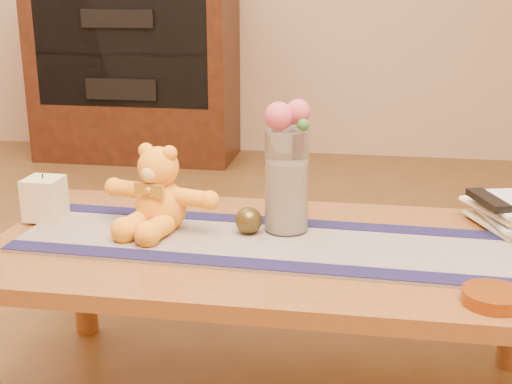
% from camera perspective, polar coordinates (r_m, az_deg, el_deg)
% --- Properties ---
extents(coffee_table_top, '(1.40, 0.70, 0.04)m').
position_cam_1_polar(coffee_table_top, '(1.70, 1.67, -4.91)').
color(coffee_table_top, brown).
rests_on(coffee_table_top, floor).
extents(table_leg_bl, '(0.07, 0.07, 0.41)m').
position_cam_1_polar(table_leg_bl, '(2.21, -14.08, -6.36)').
color(table_leg_bl, brown).
rests_on(table_leg_bl, floor).
extents(persian_runner, '(1.21, 0.39, 0.01)m').
position_cam_1_polar(persian_runner, '(1.69, 0.56, -4.18)').
color(persian_runner, '#221B4E').
rests_on(persian_runner, coffee_table_top).
extents(runner_border_near, '(1.20, 0.10, 0.00)m').
position_cam_1_polar(runner_border_near, '(1.56, -0.43, -5.91)').
color(runner_border_near, '#16133B').
rests_on(runner_border_near, persian_runner).
extents(runner_border_far, '(1.20, 0.10, 0.00)m').
position_cam_1_polar(runner_border_far, '(1.82, 1.41, -2.40)').
color(runner_border_far, '#16133B').
rests_on(runner_border_far, persian_runner).
extents(teddy_bear, '(0.36, 0.32, 0.21)m').
position_cam_1_polar(teddy_bear, '(1.76, -7.91, 0.26)').
color(teddy_bear, '#FF9D20').
rests_on(teddy_bear, persian_runner).
extents(pillar_candle, '(0.10, 0.10, 0.11)m').
position_cam_1_polar(pillar_candle, '(1.91, -17.05, -0.50)').
color(pillar_candle, beige).
rests_on(pillar_candle, persian_runner).
extents(candle_wick, '(0.00, 0.00, 0.01)m').
position_cam_1_polar(candle_wick, '(1.90, -17.21, 1.28)').
color(candle_wick, black).
rests_on(candle_wick, pillar_candle).
extents(glass_vase, '(0.11, 0.11, 0.26)m').
position_cam_1_polar(glass_vase, '(1.72, 2.55, 0.91)').
color(glass_vase, silver).
rests_on(glass_vase, persian_runner).
extents(potpourri_fill, '(0.09, 0.09, 0.18)m').
position_cam_1_polar(potpourri_fill, '(1.73, 2.54, -0.33)').
color(potpourri_fill, beige).
rests_on(potpourri_fill, glass_vase).
extents(rose_left, '(0.07, 0.07, 0.07)m').
position_cam_1_polar(rose_left, '(1.68, 1.90, 6.27)').
color(rose_left, '#D54B5E').
rests_on(rose_left, glass_vase).
extents(rose_right, '(0.06, 0.06, 0.06)m').
position_cam_1_polar(rose_right, '(1.68, 3.50, 6.65)').
color(rose_right, '#D54B5E').
rests_on(rose_right, glass_vase).
extents(blue_flower_back, '(0.04, 0.04, 0.04)m').
position_cam_1_polar(blue_flower_back, '(1.72, 3.10, 6.29)').
color(blue_flower_back, '#5466B8').
rests_on(blue_flower_back, glass_vase).
extents(blue_flower_side, '(0.04, 0.04, 0.04)m').
position_cam_1_polar(blue_flower_side, '(1.71, 1.70, 5.98)').
color(blue_flower_side, '#5466B8').
rests_on(blue_flower_side, glass_vase).
extents(leaf_sprig, '(0.03, 0.03, 0.03)m').
position_cam_1_polar(leaf_sprig, '(1.66, 3.91, 5.56)').
color(leaf_sprig, '#33662D').
rests_on(leaf_sprig, glass_vase).
extents(bronze_ball, '(0.09, 0.09, 0.07)m').
position_cam_1_polar(bronze_ball, '(1.73, -0.62, -2.36)').
color(bronze_ball, '#483918').
rests_on(bronze_ball, persian_runner).
extents(book_bottom, '(0.24, 0.27, 0.02)m').
position_cam_1_polar(book_bottom, '(1.87, 18.25, -2.71)').
color(book_bottom, '#FAF3C1').
rests_on(book_bottom, coffee_table_top).
extents(book_lower, '(0.21, 0.26, 0.02)m').
position_cam_1_polar(book_lower, '(1.87, 18.50, -2.19)').
color(book_lower, '#FAF3C1').
rests_on(book_lower, book_bottom).
extents(book_upper, '(0.24, 0.27, 0.02)m').
position_cam_1_polar(book_upper, '(1.86, 18.16, -1.59)').
color(book_upper, '#FAF3C1').
rests_on(book_upper, book_lower).
extents(book_top, '(0.22, 0.26, 0.02)m').
position_cam_1_polar(book_top, '(1.85, 18.56, -1.07)').
color(book_top, '#FAF3C1').
rests_on(book_top, book_upper).
extents(tv_remote, '(0.09, 0.17, 0.02)m').
position_cam_1_polar(tv_remote, '(1.84, 18.61, -0.63)').
color(tv_remote, black).
rests_on(tv_remote, book_top).
extents(amber_dish, '(0.16, 0.16, 0.03)m').
position_cam_1_polar(amber_dish, '(1.47, 18.98, -8.22)').
color(amber_dish, '#BF5914').
rests_on(amber_dish, coffee_table_top).
extents(media_cabinet, '(1.20, 0.50, 1.10)m').
position_cam_1_polar(media_cabinet, '(4.31, -9.95, 10.02)').
color(media_cabinet, black).
rests_on(media_cabinet, floor).
extents(cabinet_cavity, '(1.02, 0.03, 0.61)m').
position_cam_1_polar(cabinet_cavity, '(4.08, -11.11, 11.11)').
color(cabinet_cavity, black).
rests_on(cabinet_cavity, media_cabinet).
extents(cabinet_shelf, '(1.02, 0.20, 0.02)m').
position_cam_1_polar(cabinet_shelf, '(4.16, -10.70, 11.25)').
color(cabinet_shelf, black).
rests_on(cabinet_shelf, media_cabinet).
extents(stereo_upper, '(0.42, 0.28, 0.10)m').
position_cam_1_polar(stereo_upper, '(4.16, -10.76, 13.99)').
color(stereo_upper, black).
rests_on(stereo_upper, media_cabinet).
extents(stereo_lower, '(0.42, 0.28, 0.12)m').
position_cam_1_polar(stereo_lower, '(4.20, -10.46, 8.59)').
color(stereo_lower, black).
rests_on(stereo_lower, media_cabinet).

